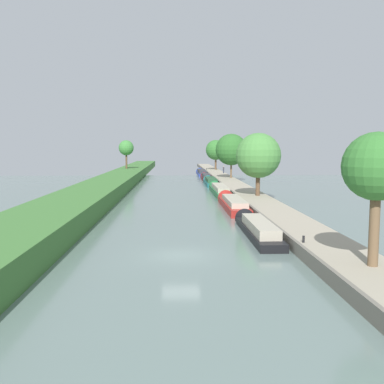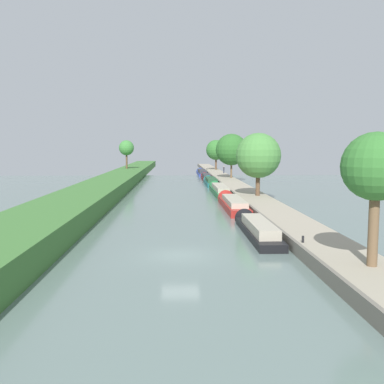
% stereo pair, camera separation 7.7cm
% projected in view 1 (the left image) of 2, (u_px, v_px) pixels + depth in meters
% --- Properties ---
extents(ground_plane, '(160.00, 160.00, 0.00)m').
position_uv_depth(ground_plane, '(181.00, 255.00, 28.46)').
color(ground_plane, slate).
extents(left_grassy_bank, '(6.50, 260.00, 1.93)m').
position_uv_depth(left_grassy_bank, '(10.00, 242.00, 27.95)').
color(left_grassy_bank, '#3D7033').
rests_on(left_grassy_bank, ground_plane).
extents(right_towpath, '(3.87, 260.00, 0.83)m').
position_uv_depth(right_towpath, '(327.00, 248.00, 28.78)').
color(right_towpath, '#9E937F').
rests_on(right_towpath, ground_plane).
extents(stone_quay, '(0.25, 260.00, 0.88)m').
position_uv_depth(stone_quay, '(296.00, 248.00, 28.70)').
color(stone_quay, '#6B665B').
rests_on(stone_quay, ground_plane).
extents(narrowboat_black, '(1.93, 12.71, 1.93)m').
position_uv_depth(narrowboat_black, '(257.00, 228.00, 35.25)').
color(narrowboat_black, black).
rests_on(narrowboat_black, ground_plane).
extents(narrowboat_red, '(2.19, 14.29, 2.08)m').
position_uv_depth(narrowboat_red, '(232.00, 203.00, 50.29)').
color(narrowboat_red, maroon).
rests_on(narrowboat_red, ground_plane).
extents(narrowboat_green, '(2.05, 16.06, 1.98)m').
position_uv_depth(narrowboat_green, '(219.00, 190.00, 65.73)').
color(narrowboat_green, '#1E6033').
rests_on(narrowboat_green, ground_plane).
extents(narrowboat_teal, '(2.09, 12.79, 2.04)m').
position_uv_depth(narrowboat_teal, '(210.00, 182.00, 81.60)').
color(narrowboat_teal, '#195B60').
rests_on(narrowboat_teal, ground_plane).
extents(narrowboat_maroon, '(1.81, 11.75, 1.80)m').
position_uv_depth(narrowboat_maroon, '(206.00, 177.00, 94.92)').
color(narrowboat_maroon, maroon).
rests_on(narrowboat_maroon, ground_plane).
extents(narrowboat_blue, '(2.17, 15.83, 2.10)m').
position_uv_depth(narrowboat_blue, '(201.00, 172.00, 110.59)').
color(narrowboat_blue, '#283D93').
rests_on(narrowboat_blue, ground_plane).
extents(tree_rightbank_near, '(3.57, 3.57, 7.03)m').
position_uv_depth(tree_rightbank_near, '(377.00, 168.00, 22.38)').
color(tree_rightbank_near, brown).
rests_on(tree_rightbank_near, right_towpath).
extents(tree_rightbank_midnear, '(5.73, 5.73, 8.00)m').
position_uv_depth(tree_rightbank_midnear, '(258.00, 156.00, 55.19)').
color(tree_rightbank_midnear, brown).
rests_on(tree_rightbank_midnear, right_towpath).
extents(tree_rightbank_midfar, '(6.29, 6.29, 8.81)m').
position_uv_depth(tree_rightbank_midfar, '(231.00, 150.00, 86.73)').
color(tree_rightbank_midfar, brown).
rests_on(tree_rightbank_midfar, right_towpath).
extents(tree_rightbank_far, '(5.45, 5.45, 8.08)m').
position_uv_depth(tree_rightbank_far, '(216.00, 150.00, 118.66)').
color(tree_rightbank_far, brown).
rests_on(tree_rightbank_far, right_towpath).
extents(tree_leftbank_downstream, '(3.53, 3.53, 6.64)m').
position_uv_depth(tree_leftbank_downstream, '(126.00, 148.00, 101.67)').
color(tree_leftbank_downstream, brown).
rests_on(tree_leftbank_downstream, left_grassy_bank).
extents(person_walking, '(0.34, 0.34, 1.66)m').
position_uv_depth(person_walking, '(224.00, 169.00, 102.67)').
color(person_walking, '#282D42').
rests_on(person_walking, right_towpath).
extents(mooring_bollard_near, '(0.16, 0.16, 0.45)m').
position_uv_depth(mooring_bollard_near, '(304.00, 239.00, 28.47)').
color(mooring_bollard_near, black).
rests_on(mooring_bollard_near, right_towpath).
extents(mooring_bollard_far, '(0.16, 0.16, 0.45)m').
position_uv_depth(mooring_bollard_far, '(207.00, 169.00, 117.54)').
color(mooring_bollard_far, black).
rests_on(mooring_bollard_far, right_towpath).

